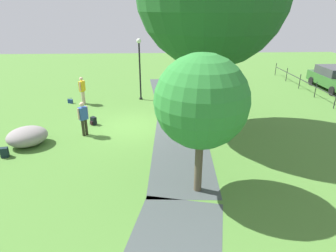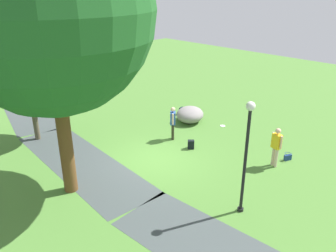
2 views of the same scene
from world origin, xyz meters
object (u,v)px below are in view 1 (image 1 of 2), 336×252
object	(u,v)px
woman_with_handbag	(82,89)
backpack_by_boulder	(5,152)
handbag_on_grass	(70,101)
man_near_boulder	(83,116)
parked_hatchback_blue	(334,78)
frisbee_on_grass	(26,130)
young_tree_near_path	(201,102)
spare_backpack_on_lawn	(93,121)
lamp_post	(140,63)
lawn_boulder	(27,136)

from	to	relation	value
woman_with_handbag	backpack_by_boulder	world-z (taller)	woman_with_handbag
handbag_on_grass	woman_with_handbag	bearing A→B (deg)	79.38
man_near_boulder	parked_hatchback_blue	xyz separation A→B (m)	(-7.20, 15.87, -0.11)
woman_with_handbag	handbag_on_grass	distance (m)	1.19
man_near_boulder	frisbee_on_grass	world-z (taller)	man_near_boulder
woman_with_handbag	frisbee_on_grass	distance (m)	4.49
man_near_boulder	frisbee_on_grass	bearing A→B (deg)	-103.27
young_tree_near_path	handbag_on_grass	xyz separation A→B (m)	(-9.34, -6.53, -2.85)
woman_with_handbag	spare_backpack_on_lawn	size ratio (longest dim) A/B	4.12
lamp_post	spare_backpack_on_lawn	bearing A→B (deg)	-27.90
lamp_post	parked_hatchback_blue	world-z (taller)	lamp_post
lamp_post	young_tree_near_path	bearing A→B (deg)	12.70
lawn_boulder	spare_backpack_on_lawn	world-z (taller)	lawn_boulder
handbag_on_grass	frisbee_on_grass	distance (m)	4.26
lamp_post	man_near_boulder	distance (m)	6.08
lamp_post	handbag_on_grass	world-z (taller)	lamp_post
lamp_post	parked_hatchback_blue	xyz separation A→B (m)	(-1.76, 13.53, -1.49)
young_tree_near_path	frisbee_on_grass	size ratio (longest dim) A/B	16.34
backpack_by_boulder	man_near_boulder	bearing A→B (deg)	125.83
lawn_boulder	spare_backpack_on_lawn	bearing A→B (deg)	133.15
lamp_post	frisbee_on_grass	bearing A→B (deg)	-48.23
young_tree_near_path	man_near_boulder	xyz separation A→B (m)	(-4.50, -4.57, -2.07)
lawn_boulder	parked_hatchback_blue	bearing A→B (deg)	114.17
parked_hatchback_blue	frisbee_on_grass	bearing A→B (deg)	-70.98
handbag_on_grass	parked_hatchback_blue	world-z (taller)	parked_hatchback_blue
lawn_boulder	parked_hatchback_blue	size ratio (longest dim) A/B	0.48
backpack_by_boulder	frisbee_on_grass	world-z (taller)	backpack_by_boulder
parked_hatchback_blue	lamp_post	bearing A→B (deg)	-82.60
man_near_boulder	backpack_by_boulder	xyz separation A→B (m)	(1.96, -2.71, -0.73)
young_tree_near_path	spare_backpack_on_lawn	distance (m)	7.80
man_near_boulder	backpack_by_boulder	bearing A→B (deg)	-54.17
young_tree_near_path	backpack_by_boulder	bearing A→B (deg)	-109.23
man_near_boulder	lawn_boulder	bearing A→B (deg)	-67.44
lamp_post	lawn_boulder	xyz separation A→B (m)	(6.35, -4.54, -1.90)
young_tree_near_path	parked_hatchback_blue	size ratio (longest dim) A/B	0.98
spare_backpack_on_lawn	backpack_by_boulder	bearing A→B (deg)	-41.33
lawn_boulder	backpack_by_boulder	xyz separation A→B (m)	(1.04, -0.50, -0.21)
spare_backpack_on_lawn	frisbee_on_grass	xyz separation A→B (m)	(0.58, -3.10, -0.18)
backpack_by_boulder	spare_backpack_on_lawn	xyz separation A→B (m)	(-3.23, 2.84, 0.00)
backpack_by_boulder	spare_backpack_on_lawn	distance (m)	4.31
lawn_boulder	handbag_on_grass	xyz separation A→B (m)	(-5.75, 0.25, -0.26)
spare_backpack_on_lawn	frisbee_on_grass	world-z (taller)	spare_backpack_on_lawn
young_tree_near_path	parked_hatchback_blue	bearing A→B (deg)	135.99
backpack_by_boulder	woman_with_handbag	bearing A→B (deg)	166.36
handbag_on_grass	spare_backpack_on_lawn	distance (m)	4.13
backpack_by_boulder	frisbee_on_grass	size ratio (longest dim) A/B	1.49
woman_with_handbag	parked_hatchback_blue	size ratio (longest dim) A/B	0.37
lamp_post	backpack_by_boulder	distance (m)	9.20
frisbee_on_grass	parked_hatchback_blue	size ratio (longest dim) A/B	0.06
man_near_boulder	backpack_by_boulder	distance (m)	3.42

